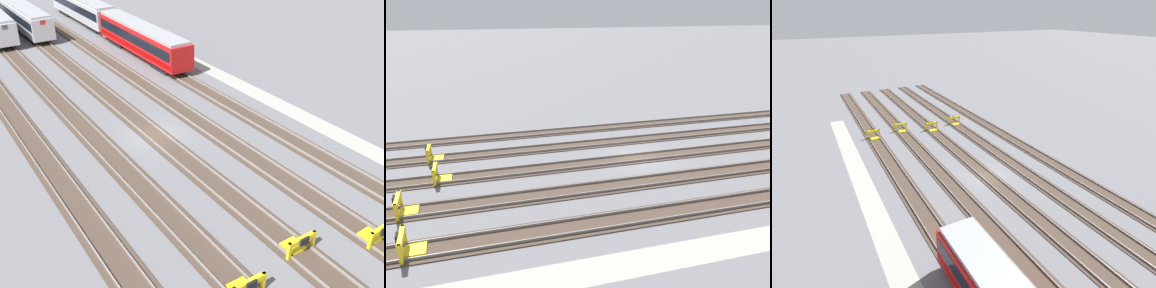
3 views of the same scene
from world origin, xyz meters
TOP-DOWN VIEW (x-y plane):
  - ground_plane at (0.00, 0.00)m, footprint 400.00×400.00m
  - service_walkway at (0.00, -12.53)m, footprint 54.00×2.00m
  - rail_track_nearest at (0.00, -8.64)m, footprint 90.00×2.23m
  - rail_track_near_inner at (0.00, -4.32)m, footprint 90.00×2.23m
  - rail_track_middle at (0.00, 0.00)m, footprint 90.00×2.24m
  - rail_track_far_inner at (0.00, 4.32)m, footprint 90.00×2.23m
  - rail_track_farthest at (0.00, 8.64)m, footprint 90.00×2.23m
  - bumper_stop_nearest_track at (-16.88, -8.63)m, footprint 1.38×2.01m
  - bumper_stop_near_inner_track at (-17.73, -4.31)m, footprint 1.37×2.01m
  - bumper_stop_middle_track at (-15.91, -0.00)m, footprint 1.34×2.00m
  - bumper_stop_far_inner_track at (-16.70, 4.31)m, footprint 1.36×2.00m

SIDE VIEW (x-z plane):
  - ground_plane at x=0.00m, z-range 0.00..0.00m
  - service_walkway at x=0.00m, z-range 0.00..0.01m
  - rail_track_nearest at x=0.00m, z-range -0.06..0.15m
  - rail_track_near_inner at x=0.00m, z-range -0.06..0.15m
  - rail_track_middle at x=0.00m, z-range -0.06..0.15m
  - rail_track_far_inner at x=0.00m, z-range -0.06..0.15m
  - rail_track_farthest at x=0.00m, z-range -0.06..0.15m
  - bumper_stop_nearest_track at x=-16.88m, z-range -0.10..1.12m
  - bumper_stop_near_inner_track at x=-17.73m, z-range -0.10..1.12m
  - bumper_stop_middle_track at x=-15.91m, z-range -0.10..1.12m
  - bumper_stop_far_inner_track at x=-16.70m, z-range -0.10..1.12m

